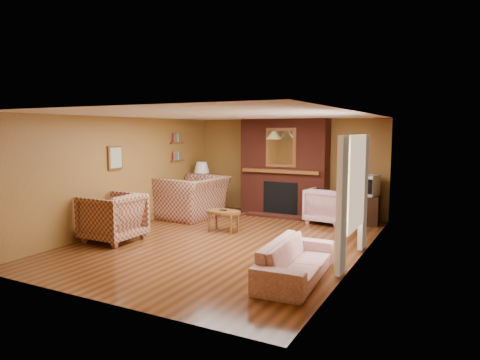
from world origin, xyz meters
The scene contains 20 objects.
floor centered at (0.00, 0.00, 0.00)m, with size 6.50×6.50×0.00m, color #46240F.
ceiling centered at (0.00, 0.00, 2.40)m, with size 6.50×6.50×0.00m, color white.
wall_back centered at (0.00, 3.25, 1.20)m, with size 6.50×6.50×0.00m, color olive.
wall_front centered at (0.00, -3.25, 1.20)m, with size 6.50×6.50×0.00m, color olive.
wall_left centered at (-2.50, 0.00, 1.20)m, with size 6.50×6.50×0.00m, color olive.
wall_right centered at (2.50, 0.00, 1.20)m, with size 6.50×6.50×0.00m, color olive.
fireplace centered at (0.00, 2.98, 1.18)m, with size 2.20×0.82×2.40m.
window_right centered at (2.45, -0.20, 1.13)m, with size 0.10×1.85×2.00m.
bookshelf centered at (-2.44, 1.90, 1.67)m, with size 0.09×0.55×0.71m.
botanical_print centered at (-2.47, -0.30, 1.55)m, with size 0.05×0.40×0.50m.
pendant_light centered at (0.00, 2.30, 2.00)m, with size 0.36×0.36×0.48m.
plaid_loveseat centered at (-1.85, 1.63, 0.50)m, with size 1.53×1.34×1.00m, color maroon.
plaid_armchair centered at (-1.95, -0.96, 0.46)m, with size 0.98×1.01×0.92m, color maroon.
floral_sofa centered at (1.90, -1.34, 0.27)m, with size 1.85×0.72×0.54m, color beige.
floral_armchair centered at (1.27, 2.50, 0.40)m, with size 0.86×0.89×0.81m, color beige.
coffee_table centered at (-0.45, 0.69, 0.38)m, with size 0.78×0.48×0.46m.
side_table centered at (-2.10, 2.45, 0.31)m, with size 0.47×0.47×0.63m, color brown.
table_lamp centered at (-2.10, 2.45, 1.00)m, with size 0.40×0.40×0.67m.
tv_stand centered at (2.05, 2.80, 0.33)m, with size 0.61×0.55×0.66m, color black.
crt_tv centered at (2.05, 2.79, 0.89)m, with size 0.58×0.58×0.46m.
Camera 1 is at (3.92, -6.98, 2.12)m, focal length 32.00 mm.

